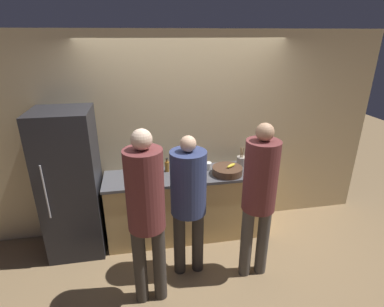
% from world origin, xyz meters
% --- Properties ---
extents(ground_plane, '(14.00, 14.00, 0.00)m').
position_xyz_m(ground_plane, '(0.00, 0.00, 0.00)').
color(ground_plane, '#8C704C').
extents(wall_back, '(5.20, 0.06, 2.60)m').
position_xyz_m(wall_back, '(0.00, 0.63, 1.30)').
color(wall_back, '#D6BC8C').
rests_on(wall_back, ground_plane).
extents(counter, '(2.13, 0.61, 0.90)m').
position_xyz_m(counter, '(0.00, 0.34, 0.45)').
color(counter, tan).
rests_on(counter, ground_plane).
extents(refrigerator, '(0.64, 0.65, 1.79)m').
position_xyz_m(refrigerator, '(-1.42, 0.30, 0.89)').
color(refrigerator, '#232328').
rests_on(refrigerator, ground_plane).
extents(person_left, '(0.35, 0.35, 1.83)m').
position_xyz_m(person_left, '(-0.57, -0.67, 1.09)').
color(person_left, '#38332D').
rests_on(person_left, ground_plane).
extents(person_center, '(0.37, 0.37, 1.63)m').
position_xyz_m(person_center, '(-0.13, -0.35, 0.99)').
color(person_center, '#38332D').
rests_on(person_center, ground_plane).
extents(person_right, '(0.34, 0.34, 1.77)m').
position_xyz_m(person_right, '(0.58, -0.52, 1.06)').
color(person_right, '#4C4742').
rests_on(person_right, ground_plane).
extents(fruit_bowl, '(0.38, 0.38, 0.13)m').
position_xyz_m(fruit_bowl, '(0.47, 0.23, 0.94)').
color(fruit_bowl, '#4C3323').
rests_on(fruit_bowl, counter).
extents(utensil_crock, '(0.13, 0.13, 0.26)m').
position_xyz_m(utensil_crock, '(0.72, 0.44, 0.97)').
color(utensil_crock, '#ADA393').
rests_on(utensil_crock, counter).
extents(bottle_green, '(0.08, 0.08, 0.20)m').
position_xyz_m(bottle_green, '(-0.66, 0.28, 0.98)').
color(bottle_green, '#236033').
rests_on(bottle_green, counter).
extents(bottle_amber, '(0.06, 0.06, 0.18)m').
position_xyz_m(bottle_amber, '(-0.27, 0.45, 0.97)').
color(bottle_amber, brown).
rests_on(bottle_amber, counter).
extents(cup_white, '(0.10, 0.10, 0.10)m').
position_xyz_m(cup_white, '(0.26, 0.40, 0.95)').
color(cup_white, white).
rests_on(cup_white, counter).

